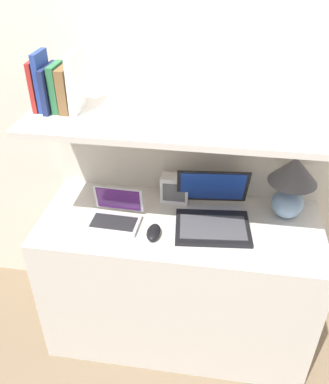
# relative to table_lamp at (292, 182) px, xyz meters

# --- Properties ---
(ground_plane) EXTENTS (12.00, 12.00, 0.00)m
(ground_plane) POSITION_rel_table_lamp_xyz_m (-0.49, -0.41, -0.97)
(ground_plane) COLOR #7A664C
(wall_back) EXTENTS (6.00, 0.05, 2.40)m
(wall_back) POSITION_rel_table_lamp_xyz_m (-0.49, 0.21, 0.23)
(wall_back) COLOR silver
(wall_back) RESTS_ON ground_plane
(desk) EXTENTS (1.33, 0.55, 0.77)m
(desk) POSITION_rel_table_lamp_xyz_m (-0.49, -0.13, -0.58)
(desk) COLOR silver
(desk) RESTS_ON ground_plane
(back_riser) EXTENTS (1.33, 0.04, 1.25)m
(back_riser) POSITION_rel_table_lamp_xyz_m (-0.49, 0.16, -0.34)
(back_riser) COLOR silver
(back_riser) RESTS_ON ground_plane
(shelf) EXTENTS (1.33, 0.49, 0.03)m
(shelf) POSITION_rel_table_lamp_xyz_m (-0.49, -0.07, 0.30)
(shelf) COLOR silver
(shelf) RESTS_ON back_riser
(table_lamp) EXTENTS (0.22, 0.22, 0.32)m
(table_lamp) POSITION_rel_table_lamp_xyz_m (0.00, 0.00, 0.00)
(table_lamp) COLOR #7593B2
(table_lamp) RESTS_ON desk
(laptop_large) EXTENTS (0.37, 0.37, 0.23)m
(laptop_large) POSITION_rel_table_lamp_xyz_m (-0.35, -0.11, -0.14)
(laptop_large) COLOR black
(laptop_large) RESTS_ON desk
(laptop_small) EXTENTS (0.24, 0.19, 0.16)m
(laptop_small) POSITION_rel_table_lamp_xyz_m (-0.79, -0.17, -0.16)
(laptop_small) COLOR silver
(laptop_small) RESTS_ON desk
(computer_mouse) EXTENTS (0.06, 0.12, 0.04)m
(computer_mouse) POSITION_rel_table_lamp_xyz_m (-0.60, -0.24, -0.17)
(computer_mouse) COLOR black
(computer_mouse) RESTS_ON desk
(router_box) EXTENTS (0.14, 0.08, 0.14)m
(router_box) POSITION_rel_table_lamp_xyz_m (-0.54, 0.05, -0.12)
(router_box) COLOR white
(router_box) RESTS_ON desk
(book_red) EXTENTS (0.02, 0.13, 0.21)m
(book_red) POSITION_rel_table_lamp_xyz_m (-1.12, -0.07, 0.42)
(book_red) COLOR #A82823
(book_red) RESTS_ON shelf
(book_blue) EXTENTS (0.02, 0.12, 0.24)m
(book_blue) POSITION_rel_table_lamp_xyz_m (-1.09, -0.07, 0.43)
(book_blue) COLOR #284293
(book_blue) RESTS_ON shelf
(book_navy) EXTENTS (0.02, 0.17, 0.19)m
(book_navy) POSITION_rel_table_lamp_xyz_m (-1.06, -0.07, 0.40)
(book_navy) COLOR navy
(book_navy) RESTS_ON shelf
(book_green) EXTENTS (0.03, 0.13, 0.19)m
(book_green) POSITION_rel_table_lamp_xyz_m (-1.03, -0.07, 0.41)
(book_green) COLOR #2D7042
(book_green) RESTS_ON shelf
(book_brown) EXTENTS (0.04, 0.14, 0.19)m
(book_brown) POSITION_rel_table_lamp_xyz_m (-0.99, -0.07, 0.40)
(book_brown) COLOR brown
(book_brown) RESTS_ON shelf
(book_white) EXTENTS (0.04, 0.14, 0.25)m
(book_white) POSITION_rel_table_lamp_xyz_m (-0.95, -0.07, 0.44)
(book_white) COLOR silver
(book_white) RESTS_ON shelf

